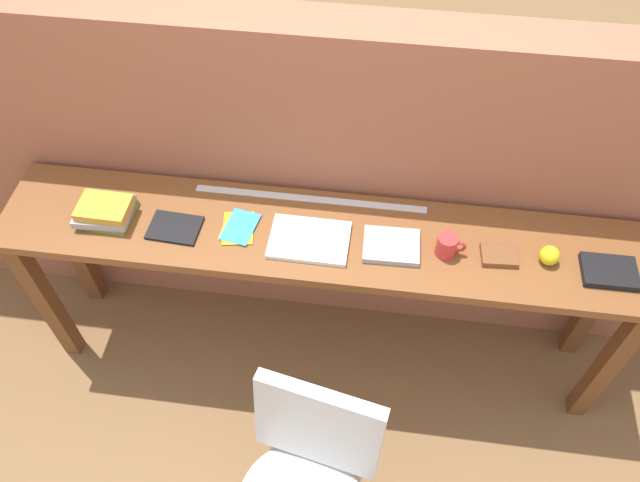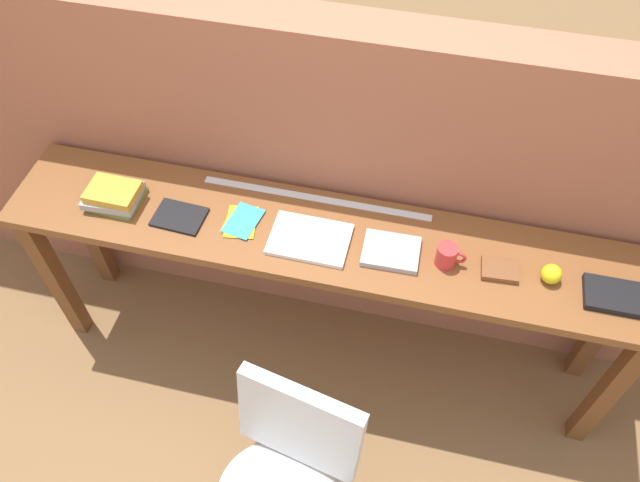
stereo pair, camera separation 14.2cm
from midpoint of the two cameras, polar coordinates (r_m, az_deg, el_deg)
ground_plane at (r=2.96m, az=0.28°, el=-14.67°), size 40.00×40.00×0.00m
brick_wall_back at (r=2.65m, az=3.48°, el=4.87°), size 6.00×0.20×1.57m
sideboard at (r=2.47m, az=1.92°, el=-1.47°), size 2.50×0.44×0.88m
chair_white_moulded at (r=2.30m, az=-1.29°, el=-20.62°), size 0.52×0.53×0.89m
book_stack_leftmost at (r=2.54m, az=-16.80°, el=3.97°), size 0.21×0.18×0.08m
magazine_cycling at (r=2.45m, az=-11.12°, el=2.12°), size 0.20×0.15×0.01m
pamphlet_pile_colourful at (r=2.40m, az=-5.53°, el=1.73°), size 0.15×0.18×0.01m
book_open_centre at (r=2.33m, az=0.80°, el=0.10°), size 0.30×0.21×0.02m
book_grey_hardcover at (r=2.31m, az=8.27°, el=-1.02°), size 0.21×0.17×0.02m
mug at (r=2.30m, az=13.31°, el=-1.38°), size 0.11×0.08×0.09m
leather_journal_brown at (r=2.35m, az=17.78°, el=-2.57°), size 0.14×0.11×0.02m
sports_ball_small at (r=2.37m, az=22.04°, el=-2.89°), size 0.07×0.07×0.07m
book_repair_rightmost at (r=2.43m, az=26.72°, el=-4.56°), size 0.20×0.14×0.03m
ruler_metal_back_edge at (r=2.47m, az=1.27°, el=3.86°), size 0.92×0.03×0.00m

